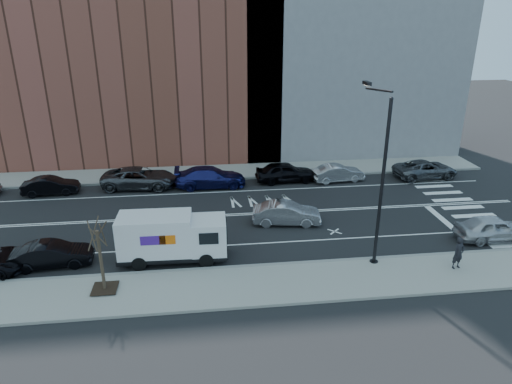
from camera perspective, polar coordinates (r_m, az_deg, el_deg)
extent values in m
plane|color=black|center=(30.92, -2.67, -2.85)|extent=(120.00, 120.00, 0.00)
cube|color=gray|center=(23.17, -0.95, -11.63)|extent=(44.00, 3.60, 0.15)
cube|color=gray|center=(39.06, -3.67, 2.55)|extent=(44.00, 3.60, 0.15)
cube|color=gray|center=(24.68, -1.40, -9.34)|extent=(44.00, 0.25, 0.17)
cube|color=gray|center=(37.36, -3.50, 1.67)|extent=(44.00, 0.25, 0.17)
cube|color=brown|center=(44.15, -15.61, 18.52)|extent=(26.00, 10.00, 22.00)
cube|color=slate|center=(45.88, 11.61, 21.44)|extent=(20.00, 10.00, 26.00)
cylinder|color=black|center=(24.02, 15.46, 0.63)|extent=(0.18, 0.18, 9.00)
cylinder|color=black|center=(25.86, 14.50, -8.52)|extent=(0.44, 0.44, 0.20)
sphere|color=black|center=(22.87, 16.57, 11.10)|extent=(0.20, 0.20, 0.20)
cylinder|color=black|center=(24.40, 15.06, 12.21)|extent=(0.11, 3.49, 0.48)
cube|color=black|center=(25.96, 13.71, 13.08)|extent=(0.25, 0.80, 0.18)
cube|color=#FFF2CC|center=(25.97, 13.69, 12.86)|extent=(0.18, 0.55, 0.03)
cube|color=black|center=(23.88, -18.36, -11.33)|extent=(1.20, 1.20, 0.04)
cylinder|color=#382B1E|center=(23.11, -18.80, -8.15)|extent=(0.16, 0.16, 3.20)
cylinder|color=#382B1E|center=(22.43, -18.60, -5.03)|extent=(0.06, 0.80, 1.44)
cylinder|color=#382B1E|center=(22.67, -18.92, -4.77)|extent=(0.81, 0.31, 1.19)
cylinder|color=#382B1E|center=(22.66, -19.65, -4.89)|extent=(0.58, 0.76, 1.50)
cylinder|color=#382B1E|center=(22.40, -19.80, -5.22)|extent=(0.47, 0.61, 1.37)
cylinder|color=#382B1E|center=(22.26, -19.15, -5.31)|extent=(0.72, 0.29, 1.13)
cube|color=black|center=(25.73, -10.41, -7.50)|extent=(5.81, 2.10, 0.28)
cube|color=silver|center=(25.13, -5.90, -5.34)|extent=(1.91, 2.04, 1.86)
cube|color=black|center=(25.01, -3.75, -4.69)|extent=(0.10, 1.72, 0.88)
cube|color=black|center=(24.11, -5.93, -5.83)|extent=(1.02, 0.06, 0.65)
cube|color=black|center=(25.92, -5.93, -3.78)|extent=(1.02, 0.06, 0.65)
cube|color=black|center=(25.57, -3.77, -7.12)|extent=(0.19, 1.86, 0.33)
cube|color=silver|center=(25.27, -12.48, -5.14)|extent=(3.95, 2.14, 2.14)
cube|color=#47198C|center=(24.28, -12.77, -5.95)|extent=(1.30, 0.05, 0.51)
cube|color=orange|center=(24.19, -11.02, -5.91)|extent=(0.84, 0.04, 0.51)
cube|color=#47198C|center=(26.13, -12.26, -3.85)|extent=(1.30, 0.05, 0.51)
cube|color=orange|center=(26.05, -10.64, -3.81)|extent=(0.84, 0.04, 0.51)
cylinder|color=black|center=(24.82, -6.24, -8.48)|extent=(0.79, 0.28, 0.78)
cylinder|color=black|center=(26.44, -6.22, -6.47)|extent=(0.79, 0.28, 0.78)
cylinder|color=black|center=(25.15, -14.40, -8.65)|extent=(0.79, 0.28, 0.78)
cylinder|color=black|center=(26.76, -13.84, -6.66)|extent=(0.79, 0.28, 0.78)
imported|color=black|center=(37.43, -24.28, 0.72)|extent=(4.14, 1.71, 1.33)
imported|color=#414348|center=(36.52, -14.37, 1.72)|extent=(5.90, 3.09, 1.58)
imported|color=navy|center=(35.75, -5.73, 1.88)|extent=(5.49, 2.27, 1.59)
imported|color=black|center=(36.73, 3.66, 2.51)|extent=(4.80, 2.09, 1.61)
imported|color=#ADADB1|center=(37.38, 10.21, 2.35)|extent=(4.30, 1.91, 1.37)
imported|color=#4F5257|center=(40.10, 20.41, 2.69)|extent=(5.38, 2.83, 1.44)
imported|color=#9F9EA3|center=(29.41, 3.83, -2.67)|extent=(4.52, 2.10, 1.44)
imported|color=black|center=(26.93, -24.12, -7.15)|extent=(4.24, 1.81, 1.36)
imported|color=silver|center=(30.73, 27.55, -4.04)|extent=(4.50, 1.87, 1.52)
imported|color=black|center=(26.28, 23.99, -6.96)|extent=(0.74, 0.59, 1.78)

